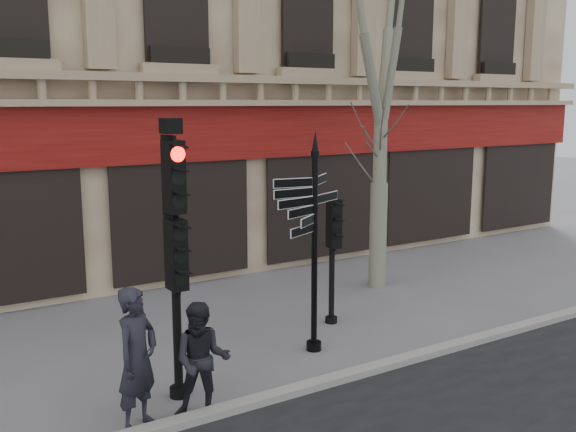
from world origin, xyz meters
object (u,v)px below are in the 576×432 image
(fingerpost, at_px, (315,205))
(traffic_signal_secondary, at_px, (332,237))
(pedestrian_a, at_px, (137,359))
(traffic_signal_main, at_px, (174,226))
(pedestrian_b, at_px, (202,361))

(fingerpost, relative_size, traffic_signal_secondary, 1.55)
(pedestrian_a, bearing_deg, traffic_signal_secondary, -10.92)
(traffic_signal_main, xyz_separation_m, pedestrian_a, (-0.81, -0.58, -1.61))
(fingerpost, xyz_separation_m, pedestrian_b, (-2.68, -1.19, -1.77))
(pedestrian_b, bearing_deg, pedestrian_a, -162.84)
(traffic_signal_main, height_order, traffic_signal_secondary, traffic_signal_main)
(pedestrian_a, xyz_separation_m, pedestrian_b, (0.85, -0.17, -0.15))
(traffic_signal_secondary, bearing_deg, fingerpost, -125.17)
(fingerpost, height_order, traffic_signal_main, traffic_signal_main)
(fingerpost, xyz_separation_m, pedestrian_a, (-3.53, -1.02, -1.61))
(pedestrian_b, bearing_deg, traffic_signal_secondary, 58.67)
(traffic_signal_secondary, relative_size, pedestrian_a, 1.28)
(traffic_signal_secondary, xyz_separation_m, pedestrian_b, (-3.78, -2.19, -0.91))
(fingerpost, xyz_separation_m, traffic_signal_secondary, (1.10, 0.99, -0.85))
(fingerpost, distance_m, pedestrian_a, 4.01)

